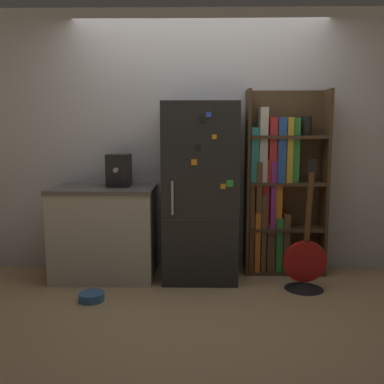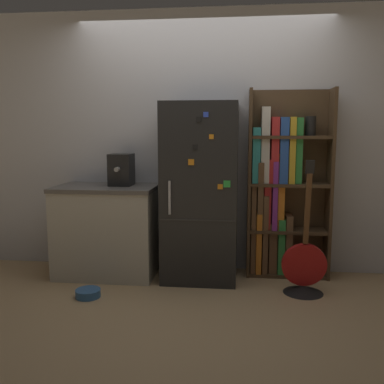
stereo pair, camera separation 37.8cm
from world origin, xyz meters
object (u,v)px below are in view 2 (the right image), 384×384
Objects in this scene: espresso_machine at (121,170)px; bookshelf at (279,191)px; pet_bowl at (88,293)px; guitar at (304,274)px; refrigerator at (200,192)px.

bookshelf is at bearing 4.75° from espresso_machine.
pet_bowl is (-0.13, -0.68, -1.00)m from espresso_machine.
guitar is 1.88m from pet_bowl.
bookshelf is 1.53× the size of guitar.
refrigerator is 0.81m from espresso_machine.
espresso_machine reaches higher than guitar.
refrigerator reaches higher than guitar.
espresso_machine is at bearing 79.35° from pet_bowl.
refrigerator is 0.77m from bookshelf.
pet_bowl is at bearing -170.57° from guitar.
espresso_machine is at bearing 167.93° from guitar.
bookshelf is 8.43× the size of pet_bowl.
espresso_machine is at bearing -175.25° from bookshelf.
refrigerator is 1.20m from guitar.
guitar is at bearing -69.22° from bookshelf.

